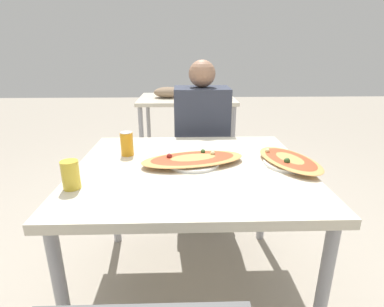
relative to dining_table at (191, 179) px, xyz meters
The scene contains 9 objects.
ground_plane 0.66m from the dining_table, ahead, with size 14.00×14.00×0.00m, color #9E9384.
dining_table is the anchor object (origin of this frame).
chair_far_seated 0.85m from the dining_table, 83.43° to the left, with size 0.40×0.40×0.84m.
person_seated 0.72m from the dining_table, 82.44° to the left, with size 0.38×0.29×1.19m.
pizza_main 0.10m from the dining_table, 69.03° to the left, with size 0.54×0.33×0.05m.
soda_can 0.39m from the dining_table, 153.12° to the left, with size 0.07×0.07×0.12m.
drink_glass 0.55m from the dining_table, 154.61° to the right, with size 0.07×0.07×0.12m.
pizza_second 0.49m from the dining_table, ahead, with size 0.32×0.46×0.05m.
background_table 2.17m from the dining_table, 90.83° to the left, with size 1.10×0.80×0.85m.
Camera 1 is at (-0.03, -1.34, 1.26)m, focal length 28.00 mm.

